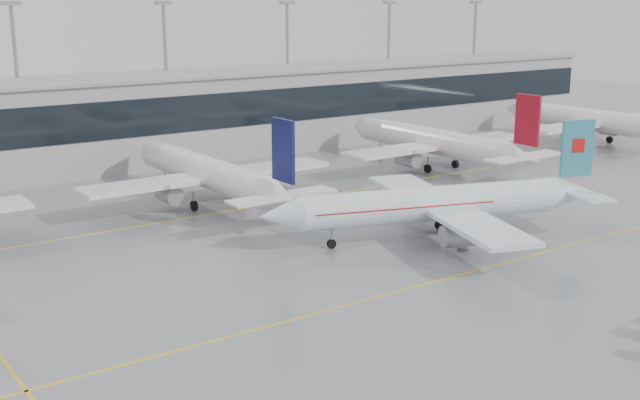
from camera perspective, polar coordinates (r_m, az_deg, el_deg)
ground at (r=65.38m, az=6.13°, el=-6.34°), size 320.00×320.00×0.00m
taxi_line_main at (r=65.38m, az=6.13°, el=-6.34°), size 120.00×0.25×0.01m
taxi_line_north at (r=88.98m, az=-6.71°, el=-0.83°), size 120.00×0.25×0.01m
terminal at (r=116.42m, az=-14.44°, el=5.34°), size 180.00×15.00×12.00m
terminal_glass at (r=109.25m, az=-13.04°, el=5.68°), size 180.00×0.20×5.00m
terminal_roof at (r=115.69m, az=-14.62°, el=8.38°), size 182.00×16.00×0.40m
light_masts at (r=121.21m, az=-15.69°, el=9.09°), size 156.40×1.00×22.60m
air_canada_jet at (r=78.52m, az=8.64°, el=-0.28°), size 34.69×28.11×11.05m
parked_jet_c at (r=91.30m, az=-7.90°, el=1.90°), size 29.64×36.96×11.72m
parked_jet_d at (r=111.46m, az=8.29°, el=4.08°), size 29.64×36.96×11.72m
parked_jet_e at (r=137.70m, az=18.98°, el=5.34°), size 29.64×36.96×11.72m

